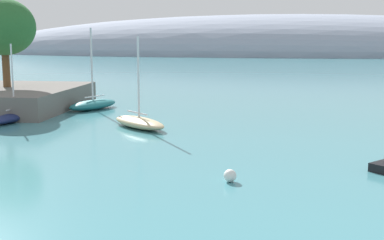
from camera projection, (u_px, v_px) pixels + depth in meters
The scene contains 6 objects.
tree_clump_shore at pixel (4, 27), 54.19m from camera, with size 6.49×6.49×9.15m.
distant_ridge at pixel (286, 54), 199.48m from camera, with size 245.69×65.77×29.86m, color #8E99AD.
sailboat_teal_mid_mooring at pixel (93, 104), 54.11m from camera, with size 4.87×6.66×8.34m.
sailboat_navy_outer_mooring at pixel (15, 116), 46.88m from camera, with size 2.44×7.08×6.87m.
sailboat_sand_end_of_line at pixel (139, 122), 43.56m from camera, with size 6.26×6.14×7.54m.
mooring_buoy_white at pixel (230, 176), 27.68m from camera, with size 0.68×0.68×0.68m, color silver.
Camera 1 is at (1.73, -10.55, 7.76)m, focal length 49.08 mm.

